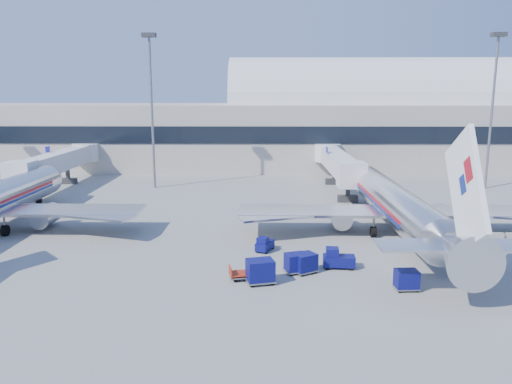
{
  "coord_description": "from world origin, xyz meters",
  "views": [
    {
      "loc": [
        -3.63,
        -44.38,
        13.97
      ],
      "look_at": [
        -4.29,
        6.0,
        4.06
      ],
      "focal_mm": 35.0,
      "sensor_mm": 36.0,
      "label": 1
    }
  ],
  "objects_px": {
    "tug_lead": "(338,259)",
    "tug_left": "(264,244)",
    "jetbridge_near": "(336,161)",
    "tug_right": "(471,262)",
    "cart_solo_near": "(407,279)",
    "airliner_main": "(398,206)",
    "mast_west": "(151,88)",
    "jetbridge_mid": "(61,161)",
    "cart_train_b": "(296,263)",
    "barrier_near": "(487,237)",
    "cart_train_c": "(260,271)",
    "cart_open_red": "(243,274)",
    "cart_train_a": "(305,263)",
    "mast_east": "(494,88)"
  },
  "relations": [
    {
      "from": "cart_open_red",
      "to": "cart_train_a",
      "type": "bearing_deg",
      "value": 4.47
    },
    {
      "from": "jetbridge_near",
      "to": "tug_right",
      "type": "height_order",
      "value": "jetbridge_near"
    },
    {
      "from": "mast_west",
      "to": "tug_right",
      "type": "bearing_deg",
      "value": -46.98
    },
    {
      "from": "cart_train_c",
      "to": "airliner_main",
      "type": "bearing_deg",
      "value": 29.66
    },
    {
      "from": "jetbridge_near",
      "to": "tug_left",
      "type": "relative_size",
      "value": 11.64
    },
    {
      "from": "jetbridge_mid",
      "to": "tug_lead",
      "type": "height_order",
      "value": "jetbridge_mid"
    },
    {
      "from": "airliner_main",
      "to": "cart_train_c",
      "type": "relative_size",
      "value": 15.43
    },
    {
      "from": "cart_train_b",
      "to": "jetbridge_mid",
      "type": "bearing_deg",
      "value": 112.92
    },
    {
      "from": "cart_train_b",
      "to": "cart_solo_near",
      "type": "distance_m",
      "value": 8.49
    },
    {
      "from": "jetbridge_mid",
      "to": "tug_left",
      "type": "distance_m",
      "value": 44.56
    },
    {
      "from": "tug_right",
      "to": "mast_west",
      "type": "bearing_deg",
      "value": 169.43
    },
    {
      "from": "cart_open_red",
      "to": "tug_lead",
      "type": "bearing_deg",
      "value": 7.04
    },
    {
      "from": "mast_west",
      "to": "tug_lead",
      "type": "xyz_separation_m",
      "value": [
        22.53,
        -35.46,
        -14.03
      ]
    },
    {
      "from": "cart_train_b",
      "to": "cart_open_red",
      "type": "distance_m",
      "value": 4.47
    },
    {
      "from": "jetbridge_near",
      "to": "cart_train_b",
      "type": "relative_size",
      "value": 12.94
    },
    {
      "from": "cart_train_c",
      "to": "cart_open_red",
      "type": "xyz_separation_m",
      "value": [
        -1.33,
        0.83,
        -0.6
      ]
    },
    {
      "from": "barrier_near",
      "to": "cart_train_b",
      "type": "xyz_separation_m",
      "value": [
        -18.92,
        -8.63,
        0.39
      ]
    },
    {
      "from": "cart_solo_near",
      "to": "tug_left",
      "type": "bearing_deg",
      "value": 135.0
    },
    {
      "from": "cart_train_c",
      "to": "cart_open_red",
      "type": "bearing_deg",
      "value": 133.32
    },
    {
      "from": "mast_east",
      "to": "tug_left",
      "type": "distance_m",
      "value": 47.8
    },
    {
      "from": "tug_right",
      "to": "cart_train_c",
      "type": "relative_size",
      "value": 1.01
    },
    {
      "from": "jetbridge_mid",
      "to": "cart_solo_near",
      "type": "height_order",
      "value": "jetbridge_mid"
    },
    {
      "from": "tug_right",
      "to": "tug_left",
      "type": "distance_m",
      "value": 17.37
    },
    {
      "from": "tug_left",
      "to": "cart_train_c",
      "type": "relative_size",
      "value": 0.98
    },
    {
      "from": "tug_lead",
      "to": "cart_solo_near",
      "type": "bearing_deg",
      "value": -43.14
    },
    {
      "from": "mast_west",
      "to": "cart_train_a",
      "type": "bearing_deg",
      "value": -61.69
    },
    {
      "from": "cart_train_a",
      "to": "cart_solo_near",
      "type": "height_order",
      "value": "cart_train_a"
    },
    {
      "from": "cart_train_c",
      "to": "cart_solo_near",
      "type": "height_order",
      "value": "cart_train_c"
    },
    {
      "from": "cart_train_a",
      "to": "cart_train_b",
      "type": "relative_size",
      "value": 1.06
    },
    {
      "from": "mast_west",
      "to": "barrier_near",
      "type": "xyz_separation_m",
      "value": [
        38.0,
        -28.0,
        -14.34
      ]
    },
    {
      "from": "mast_west",
      "to": "tug_lead",
      "type": "height_order",
      "value": "mast_west"
    },
    {
      "from": "cart_train_a",
      "to": "cart_train_c",
      "type": "height_order",
      "value": "cart_train_c"
    },
    {
      "from": "tug_lead",
      "to": "cart_solo_near",
      "type": "xyz_separation_m",
      "value": [
        4.3,
        -4.64,
        0.03
      ]
    },
    {
      "from": "jetbridge_mid",
      "to": "cart_train_b",
      "type": "bearing_deg",
      "value": -48.19
    },
    {
      "from": "jetbridge_near",
      "to": "cart_solo_near",
      "type": "xyz_separation_m",
      "value": [
        -0.77,
        -40.9,
        -3.13
      ]
    },
    {
      "from": "cart_train_a",
      "to": "jetbridge_near",
      "type": "bearing_deg",
      "value": 46.4
    },
    {
      "from": "jetbridge_mid",
      "to": "cart_open_red",
      "type": "relative_size",
      "value": 12.23
    },
    {
      "from": "cart_train_c",
      "to": "cart_open_red",
      "type": "height_order",
      "value": "cart_train_c"
    },
    {
      "from": "barrier_near",
      "to": "tug_lead",
      "type": "relative_size",
      "value": 1.13
    },
    {
      "from": "tug_lead",
      "to": "tug_right",
      "type": "distance_m",
      "value": 10.77
    },
    {
      "from": "cart_train_a",
      "to": "cart_train_c",
      "type": "distance_m",
      "value": 4.2
    },
    {
      "from": "tug_lead",
      "to": "tug_left",
      "type": "height_order",
      "value": "tug_lead"
    },
    {
      "from": "mast_west",
      "to": "cart_train_a",
      "type": "relative_size",
      "value": 10.04
    },
    {
      "from": "barrier_near",
      "to": "tug_right",
      "type": "bearing_deg",
      "value": -121.45
    },
    {
      "from": "cart_train_c",
      "to": "tug_left",
      "type": "bearing_deg",
      "value": 72.93
    },
    {
      "from": "airliner_main",
      "to": "mast_west",
      "type": "bearing_deg",
      "value": 139.64
    },
    {
      "from": "airliner_main",
      "to": "tug_lead",
      "type": "bearing_deg",
      "value": -126.86
    },
    {
      "from": "mast_west",
      "to": "cart_solo_near",
      "type": "bearing_deg",
      "value": -56.21
    },
    {
      "from": "barrier_near",
      "to": "tug_lead",
      "type": "height_order",
      "value": "tug_lead"
    },
    {
      "from": "cart_train_a",
      "to": "cart_open_red",
      "type": "distance_m",
      "value": 5.09
    }
  ]
}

